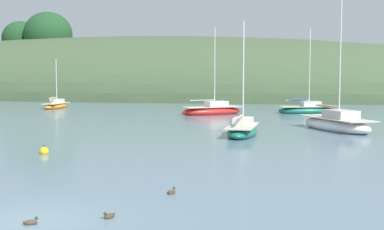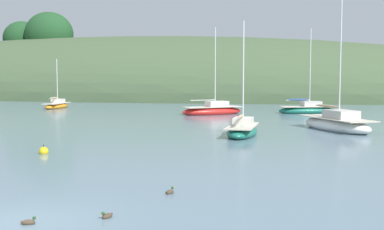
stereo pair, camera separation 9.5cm
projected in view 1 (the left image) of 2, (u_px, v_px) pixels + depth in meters
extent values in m
plane|color=slate|center=(19.00, 223.00, 12.64)|extent=(400.00, 400.00, 0.00)
ellipsoid|color=#425638|center=(115.00, 97.00, 86.36)|extent=(150.00, 36.00, 20.66)
ellipsoid|color=#1E4723|center=(21.00, 39.00, 90.13)|extent=(6.87, 6.24, 6.24)
ellipsoid|color=#1E4723|center=(48.00, 34.00, 87.99)|extent=(8.60, 7.82, 7.82)
ellipsoid|color=#196B56|center=(242.00, 132.00, 31.03)|extent=(1.80, 5.21, 0.83)
cube|color=beige|center=(242.00, 126.00, 31.00)|extent=(1.66, 4.79, 0.06)
cube|color=silver|center=(243.00, 121.00, 31.39)|extent=(1.16, 1.67, 0.49)
cylinder|color=silver|center=(243.00, 74.00, 30.99)|extent=(0.09, 0.09, 6.51)
cylinder|color=silver|center=(241.00, 117.00, 30.15)|extent=(0.09, 2.18, 0.07)
ellipsoid|color=tan|center=(241.00, 116.00, 30.14)|extent=(0.21, 2.10, 0.20)
ellipsoid|color=orange|center=(56.00, 106.00, 56.59)|extent=(1.92, 4.93, 0.78)
cube|color=beige|center=(56.00, 103.00, 56.57)|extent=(1.77, 4.54, 0.06)
cube|color=silver|center=(57.00, 101.00, 56.93)|extent=(1.16, 1.61, 0.47)
cylinder|color=silver|center=(56.00, 81.00, 56.60)|extent=(0.09, 0.09, 5.04)
cylinder|color=silver|center=(53.00, 98.00, 55.76)|extent=(0.18, 2.04, 0.07)
ellipsoid|color=tan|center=(53.00, 98.00, 55.75)|extent=(0.31, 1.96, 0.20)
ellipsoid|color=red|center=(212.00, 112.00, 47.73)|extent=(6.19, 5.45, 0.99)
cube|color=beige|center=(212.00, 107.00, 47.70)|extent=(5.70, 5.02, 0.06)
cube|color=silver|center=(216.00, 104.00, 47.88)|extent=(2.41, 2.30, 0.55)
cylinder|color=silver|center=(215.00, 67.00, 47.52)|extent=(0.09, 0.09, 7.57)
cylinder|color=silver|center=(202.00, 100.00, 47.23)|extent=(2.10, 1.65, 0.07)
ellipsoid|color=white|center=(336.00, 125.00, 34.16)|extent=(5.60, 7.25, 1.12)
cube|color=beige|center=(336.00, 118.00, 34.11)|extent=(5.15, 6.67, 0.06)
cube|color=beige|center=(341.00, 114.00, 33.56)|extent=(2.47, 2.72, 0.59)
cylinder|color=silver|center=(340.00, 56.00, 33.44)|extent=(0.09, 0.09, 8.48)
cylinder|color=silver|center=(327.00, 107.00, 35.12)|extent=(1.55, 2.57, 0.07)
ellipsoid|color=tan|center=(327.00, 106.00, 35.12)|extent=(1.60, 2.54, 0.20)
ellipsoid|color=#196B56|center=(306.00, 111.00, 49.19)|extent=(6.01, 3.77, 0.91)
cube|color=beige|center=(306.00, 107.00, 49.16)|extent=(5.53, 3.47, 0.06)
cube|color=beige|center=(311.00, 104.00, 49.20)|extent=(2.14, 1.81, 0.52)
cylinder|color=silver|center=(310.00, 68.00, 48.89)|extent=(0.09, 0.09, 7.65)
cylinder|color=silver|center=(297.00, 100.00, 48.99)|extent=(2.27, 0.89, 0.07)
ellipsoid|color=#2D4784|center=(297.00, 100.00, 48.99)|extent=(2.22, 0.98, 0.20)
sphere|color=yellow|center=(44.00, 151.00, 23.79)|extent=(0.44, 0.44, 0.44)
cylinder|color=black|center=(44.00, 146.00, 23.77)|extent=(0.04, 0.04, 0.10)
ellipsoid|color=#473828|center=(109.00, 216.00, 13.12)|extent=(0.30, 0.38, 0.16)
sphere|color=#1E4723|center=(105.00, 213.00, 12.99)|extent=(0.09, 0.09, 0.09)
cone|color=gold|center=(103.00, 214.00, 12.94)|extent=(0.05, 0.06, 0.04)
cone|color=#473828|center=(113.00, 214.00, 13.24)|extent=(0.09, 0.10, 0.08)
ellipsoid|color=#473828|center=(31.00, 223.00, 12.54)|extent=(0.38, 0.30, 0.16)
sphere|color=#1E4723|center=(36.00, 218.00, 12.56)|extent=(0.09, 0.09, 0.09)
cone|color=gold|center=(39.00, 218.00, 12.57)|extent=(0.06, 0.05, 0.04)
cone|color=#473828|center=(24.00, 222.00, 12.51)|extent=(0.10, 0.09, 0.08)
ellipsoid|color=#473828|center=(171.00, 192.00, 15.81)|extent=(0.30, 0.38, 0.16)
sphere|color=#1E4723|center=(174.00, 188.00, 15.92)|extent=(0.09, 0.09, 0.09)
cone|color=gold|center=(175.00, 188.00, 15.98)|extent=(0.05, 0.06, 0.04)
cone|color=#473828|center=(168.00, 192.00, 15.69)|extent=(0.09, 0.10, 0.08)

